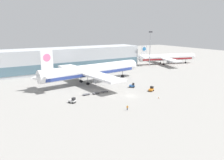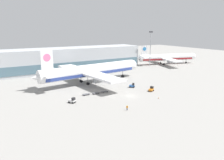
% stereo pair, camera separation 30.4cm
% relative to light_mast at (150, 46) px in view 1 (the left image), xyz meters
% --- Properties ---
extents(ground_plane, '(400.00, 400.00, 0.00)m').
position_rel_light_mast_xyz_m(ground_plane, '(-53.15, -51.06, -13.82)').
color(ground_plane, gray).
extents(terminal_building, '(90.00, 18.20, 14.00)m').
position_rel_light_mast_xyz_m(terminal_building, '(-52.05, 13.52, -6.84)').
color(terminal_building, '#B2B7BC').
rests_on(terminal_building, ground_plane).
extents(light_mast, '(2.80, 0.50, 23.95)m').
position_rel_light_mast_xyz_m(light_mast, '(0.00, 0.00, 0.00)').
color(light_mast, '#9EA0A5').
rests_on(light_mast, ground_plane).
extents(airplane_main, '(57.97, 48.61, 17.00)m').
position_rel_light_mast_xyz_m(airplane_main, '(-57.47, -23.70, -7.98)').
color(airplane_main, white).
rests_on(airplane_main, ground_plane).
extents(airplane_distant, '(47.05, 40.13, 14.10)m').
position_rel_light_mast_xyz_m(airplane_distant, '(14.95, -0.56, -8.98)').
color(airplane_distant, white).
rests_on(airplane_distant, ground_plane).
extents(baggage_tug_foreground, '(2.58, 2.82, 2.00)m').
position_rel_light_mast_xyz_m(baggage_tug_foreground, '(-75.68, -47.27, -12.95)').
color(baggage_tug_foreground, silver).
rests_on(baggage_tug_foreground, ground_plane).
extents(baggage_tug_mid, '(2.80, 2.41, 2.00)m').
position_rel_light_mast_xyz_m(baggage_tug_mid, '(-41.79, -50.23, -12.95)').
color(baggage_tug_mid, orange).
rests_on(baggage_tug_mid, ground_plane).
extents(baggage_tug_far, '(2.78, 2.69, 2.00)m').
position_rel_light_mast_xyz_m(baggage_tug_far, '(-45.14, -41.24, -12.95)').
color(baggage_tug_far, '#2D66B7').
rests_on(baggage_tug_far, ground_plane).
extents(baggage_dolly_lead, '(3.75, 1.69, 0.48)m').
position_rel_light_mast_xyz_m(baggage_dolly_lead, '(-67.67, -41.26, -13.43)').
color(baggage_dolly_lead, '#56565B').
rests_on(baggage_dolly_lead, ground_plane).
extents(baggage_dolly_second, '(3.75, 1.69, 0.48)m').
position_rel_light_mast_xyz_m(baggage_dolly_second, '(-63.62, -41.68, -13.43)').
color(baggage_dolly_second, '#56565B').
rests_on(baggage_dolly_second, ground_plane).
extents(baggage_dolly_third, '(3.75, 1.69, 0.48)m').
position_rel_light_mast_xyz_m(baggage_dolly_third, '(-59.58, -41.65, -13.43)').
color(baggage_dolly_third, '#56565B').
rests_on(baggage_dolly_third, ground_plane).
extents(ground_crew_near, '(0.41, 0.45, 1.68)m').
position_rel_light_mast_xyz_m(ground_crew_near, '(-63.07, -63.10, -12.84)').
color(ground_crew_near, black).
rests_on(ground_crew_near, ground_plane).
extents(traffic_cone_near, '(0.40, 0.40, 0.55)m').
position_rel_light_mast_xyz_m(traffic_cone_near, '(-45.78, -59.00, -13.55)').
color(traffic_cone_near, black).
rests_on(traffic_cone_near, ground_plane).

